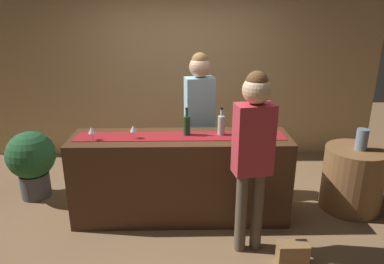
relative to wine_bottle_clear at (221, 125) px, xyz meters
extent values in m
plane|color=brown|center=(-0.43, -0.04, -1.07)|extent=(10.00, 10.00, 0.00)
cube|color=tan|center=(-0.43, 1.86, 0.38)|extent=(6.00, 0.12, 2.90)
cube|color=#472B19|center=(-0.43, -0.04, -0.59)|extent=(2.33, 0.60, 0.95)
cube|color=maroon|center=(-0.43, -0.04, -0.11)|extent=(2.21, 0.28, 0.01)
cylinder|color=#B2C6C1|center=(0.00, 0.00, -0.01)|extent=(0.07, 0.07, 0.21)
cylinder|color=#B2C6C1|center=(0.00, 0.00, 0.13)|extent=(0.03, 0.03, 0.08)
cylinder|color=black|center=(0.00, 0.00, 0.18)|extent=(0.03, 0.03, 0.02)
cylinder|color=#194723|center=(-0.36, 0.00, -0.01)|extent=(0.07, 0.07, 0.21)
cylinder|color=#194723|center=(-0.36, 0.00, 0.13)|extent=(0.03, 0.03, 0.08)
cylinder|color=black|center=(-0.36, 0.00, 0.18)|extent=(0.03, 0.03, 0.02)
cylinder|color=silver|center=(-0.92, -0.09, -0.11)|extent=(0.06, 0.06, 0.00)
cylinder|color=silver|center=(-0.92, -0.09, -0.07)|extent=(0.01, 0.01, 0.08)
cone|color=silver|center=(-0.92, -0.09, 0.00)|extent=(0.07, 0.07, 0.06)
cylinder|color=silver|center=(0.42, -0.15, -0.11)|extent=(0.06, 0.06, 0.00)
cylinder|color=silver|center=(0.42, -0.15, -0.07)|extent=(0.01, 0.01, 0.08)
cone|color=silver|center=(0.42, -0.15, 0.00)|extent=(0.07, 0.07, 0.06)
cylinder|color=silver|center=(-1.33, -0.13, -0.11)|extent=(0.06, 0.06, 0.00)
cylinder|color=silver|center=(-1.33, -0.13, -0.07)|extent=(0.01, 0.01, 0.08)
cone|color=silver|center=(-1.33, -0.13, 0.00)|extent=(0.07, 0.07, 0.06)
cylinder|color=#26262B|center=(-0.13, 0.56, -0.66)|extent=(0.11, 0.11, 0.82)
cylinder|color=#26262B|center=(-0.29, 0.53, -0.66)|extent=(0.11, 0.11, 0.82)
cube|color=#99D1E0|center=(-0.21, 0.54, 0.08)|extent=(0.37, 0.27, 0.65)
sphere|color=#DBAD89|center=(-0.21, 0.54, 0.53)|extent=(0.25, 0.25, 0.25)
sphere|color=olive|center=(-0.21, 0.54, 0.60)|extent=(0.19, 0.19, 0.19)
cylinder|color=brown|center=(0.14, -0.66, -0.66)|extent=(0.11, 0.11, 0.82)
cylinder|color=brown|center=(0.30, -0.63, -0.66)|extent=(0.11, 0.11, 0.82)
cube|color=#B7333D|center=(0.22, -0.64, 0.07)|extent=(0.37, 0.26, 0.65)
sphere|color=#DBAD89|center=(0.22, -0.64, 0.52)|extent=(0.25, 0.25, 0.25)
sphere|color=brown|center=(0.22, -0.64, 0.59)|extent=(0.19, 0.19, 0.19)
cylinder|color=brown|center=(1.55, 0.10, -0.70)|extent=(0.68, 0.68, 0.74)
cylinder|color=slate|center=(1.57, 0.08, -0.21)|extent=(0.13, 0.13, 0.24)
cylinder|color=#4C4C51|center=(-2.25, 0.44, -0.91)|extent=(0.36, 0.36, 0.31)
sphere|color=#23562D|center=(-2.25, 0.44, -0.51)|extent=(0.58, 0.58, 0.58)
cube|color=olive|center=(0.59, -0.89, -0.96)|extent=(0.28, 0.14, 0.22)
camera|label=1|loc=(-0.39, -3.60, 1.18)|focal=33.64mm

